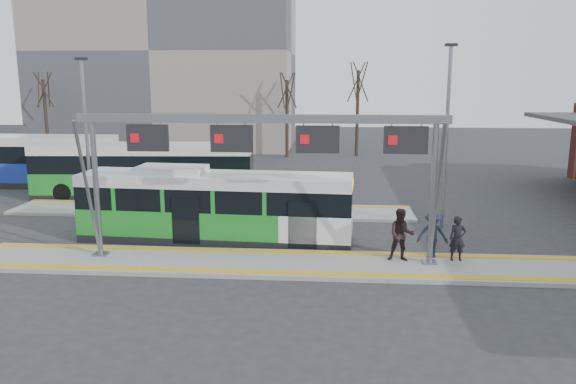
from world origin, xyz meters
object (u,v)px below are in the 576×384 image
Objects in this scene: gantry at (264,145)px; hero_bus at (215,207)px; passenger_c at (432,235)px; passenger_a at (458,238)px; passenger_b at (401,235)px.

gantry is 1.16× the size of hero_bus.
passenger_a is at bearing -15.48° from passenger_c.
passenger_a is 0.88m from passenger_c.
passenger_a is 2.03m from passenger_b.
hero_bus is at bearing 170.63° from passenger_c.
gantry is 5.81m from passenger_b.
passenger_a is at bearing 7.31° from passenger_b.
gantry is 4.71m from hero_bus.
passenger_a is 0.85× the size of passenger_b.
hero_bus is 6.59× the size of passenger_c.
gantry reaches higher than passenger_c.
gantry is 7.65× the size of passenger_c.
passenger_b is (4.85, 0.21, -3.20)m from gantry.
gantry is at bearing -46.46° from hero_bus.
hero_bus is 5.89× the size of passenger_b.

